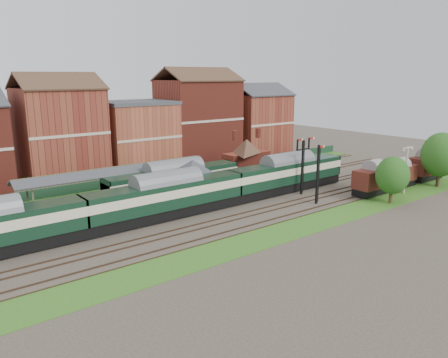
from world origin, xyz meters
TOP-DOWN VIEW (x-y plane):
  - ground at (0.00, 0.00)m, footprint 160.00×160.00m
  - grass_back at (0.00, 16.00)m, footprint 90.00×4.50m
  - grass_front at (0.00, -12.00)m, footprint 90.00×5.00m
  - fence at (0.00, 18.00)m, footprint 90.00×0.12m
  - platform at (-5.00, 9.75)m, footprint 55.00×3.40m
  - signal_box at (-3.00, 3.25)m, footprint 5.40×5.40m
  - brick_hut at (5.00, 3.25)m, footprint 3.20×2.64m
  - station_building at (12.00, 9.75)m, footprint 8.10×8.10m
  - canopy at (-11.00, 9.75)m, footprint 26.00×3.89m
  - semaphore_bracket at (12.04, -2.50)m, footprint 3.60×0.25m
  - semaphore_siding at (10.02, -7.00)m, footprint 1.23×0.25m
  - yard_lamp at (24.00, -11.50)m, footprint 2.60×0.22m
  - town_backdrop at (-0.18, 25.00)m, footprint 69.00×10.00m
  - dmu_train at (-8.92, 0.00)m, footprint 61.75×3.24m
  - platform_railcar at (-3.95, 6.50)m, footprint 20.01×3.15m
  - goods_van_a at (19.95, -9.00)m, footprint 6.58×2.85m
  - goods_van_b at (26.83, -9.00)m, footprint 5.94×2.57m
  - goods_van_c at (34.76, -9.00)m, footprint 6.81×2.95m
  - tree_near at (31.91, -12.57)m, footprint 5.86×5.86m
  - tree_mid at (32.16, -12.35)m, footprint 5.23×5.23m
  - tree_far at (17.98, -13.06)m, footprint 4.40×4.40m

SIDE VIEW (x-z plane):
  - ground at x=0.00m, z-range 0.00..0.00m
  - grass_back at x=0.00m, z-range 0.00..0.06m
  - grass_front at x=0.00m, z-range 0.00..0.06m
  - platform at x=-5.00m, z-range 0.00..1.00m
  - fence at x=0.00m, z-range 0.00..1.50m
  - brick_hut at x=5.00m, z-range -0.28..2.67m
  - goods_van_b at x=26.83m, z-range 0.25..3.85m
  - goods_van_a at x=19.95m, z-range 0.26..4.25m
  - goods_van_c at x=34.76m, z-range 0.26..4.39m
  - platform_railcar at x=-3.95m, z-range 0.37..4.98m
  - dmu_train at x=-8.92m, z-range 0.38..5.12m
  - signal_box at x=-3.00m, z-range 0.19..6.19m
  - tree_far at x=17.98m, z-range 0.67..7.09m
  - station_building at x=12.00m, z-range 1.01..6.91m
  - yard_lamp at x=24.00m, z-range 0.49..7.49m
  - semaphore_siding at x=10.02m, z-range 0.16..8.16m
  - tree_mid at x=32.16m, z-range 0.78..8.37m
  - canopy at x=-11.00m, z-range 2.54..6.62m
  - semaphore_bracket at x=12.04m, z-range 0.54..8.72m
  - tree_near at x=31.91m, z-range 0.86..9.33m
  - town_backdrop at x=-0.18m, z-range -1.00..15.00m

